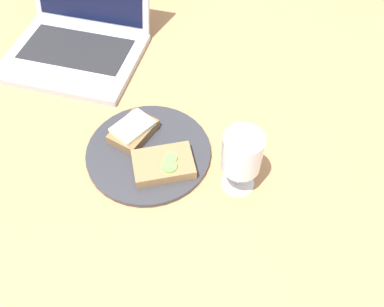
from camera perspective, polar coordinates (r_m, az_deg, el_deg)
The scene contains 6 objects.
wooden_table at distance 91.66cm, azimuth -3.98°, elevation 0.70°, with size 140.00×140.00×3.00cm, color #B27F51.
plate at distance 88.60cm, azimuth -5.81°, elevation 0.13°, with size 25.69×25.69×1.11cm, color #333338.
sandwich_with_cucumber at distance 84.34cm, azimuth -3.80°, elevation -1.45°, with size 14.13×12.45×2.76cm.
sandwich_with_cheese at distance 90.11cm, azimuth -7.85°, elevation 3.05°, with size 9.30×11.15×3.09cm.
wine_glass at distance 77.19cm, azimuth 6.67°, elevation -0.16°, with size 7.38×7.38×14.06cm.
laptop at distance 113.50cm, azimuth -14.98°, elevation 14.89°, with size 32.05×30.40×21.57cm.
Camera 1 is at (20.76, -52.92, 73.40)cm, focal length 40.00 mm.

